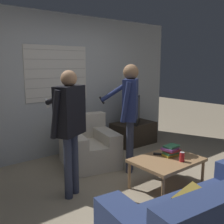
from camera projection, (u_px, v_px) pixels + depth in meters
ground_plane at (140, 191)px, 3.48m from camera, size 16.00×16.00×0.00m
wall_back at (64, 85)px, 4.81m from camera, size 5.20×0.08×2.55m
armchair_beige at (88, 146)px, 4.38m from camera, size 0.98×1.04×0.81m
coffee_table at (167, 162)px, 3.51m from camera, size 0.90×0.67×0.41m
tv_stand at (133, 133)px, 5.53m from camera, size 0.88×0.56×0.45m
tv at (134, 110)px, 5.45m from camera, size 0.63×0.60×0.54m
person_left_standing at (69, 119)px, 3.20m from camera, size 0.54×0.80×1.59m
person_right_standing at (130, 105)px, 3.95m from camera, size 0.47×0.75×1.66m
book_stack at (171, 151)px, 3.60m from camera, size 0.27×0.22×0.15m
soda_can at (182, 157)px, 3.40m from camera, size 0.07×0.07×0.13m
spare_remote at (158, 154)px, 3.66m from camera, size 0.11×0.13×0.02m
floor_fan at (112, 145)px, 4.90m from camera, size 0.29×0.20×0.36m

